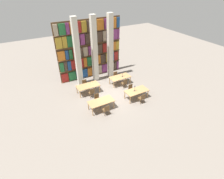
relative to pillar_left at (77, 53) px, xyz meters
The scene contains 19 objects.
ground_plane 4.61m from the pillar_left, 62.79° to the right, with size 40.00×40.00×0.00m, color gray.
bookshelf_bank 1.90m from the pillar_left, 31.60° to the left, with size 6.33×0.35×5.50m.
pillar_left is the anchor object (origin of this frame).
pillar_center 1.60m from the pillar_left, ahead, with size 0.45×0.45×6.00m.
pillar_right 3.20m from the pillar_left, ahead, with size 0.45×0.45×6.00m.
reading_table_0 4.92m from the pillar_left, 89.13° to the right, with size 1.93×0.96×0.74m.
chair_0 5.69m from the pillar_left, 88.93° to the right, with size 0.42×0.40×0.86m.
chair_1 4.38m from the pillar_left, 88.47° to the right, with size 0.42×0.40×0.86m.
reading_table_1 5.98m from the pillar_left, 53.87° to the right, with size 1.93×0.96×0.74m.
chair_2 6.62m from the pillar_left, 58.23° to the right, with size 0.42×0.40×0.86m.
chair_3 5.51m from the pillar_left, 48.78° to the right, with size 0.42×0.40×0.86m.
desk_lamp_0 5.68m from the pillar_left, 55.27° to the right, with size 0.14×0.14×0.50m.
reading_table_2 2.95m from the pillar_left, 88.32° to the right, with size 1.93×0.96×0.74m.
chair_4 3.61m from the pillar_left, 88.70° to the right, with size 0.42×0.40×0.86m.
chair_5 2.74m from the pillar_left, 86.79° to the right, with size 0.42×0.40×0.86m.
reading_table_3 4.39m from the pillar_left, 29.43° to the right, with size 1.93×0.96×0.74m.
chair_6 4.86m from the pillar_left, 38.63° to the right, with size 0.42×0.40×0.86m.
chair_7 4.25m from the pillar_left, 18.19° to the right, with size 0.42×0.40×0.86m.
desk_lamp_1 4.39m from the pillar_left, 28.08° to the right, with size 0.14×0.14×0.45m.
Camera 1 is at (-5.86, -10.71, 8.61)m, focal length 28.00 mm.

